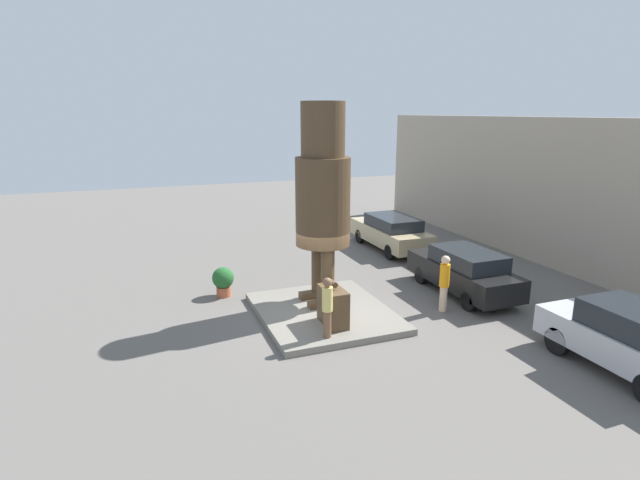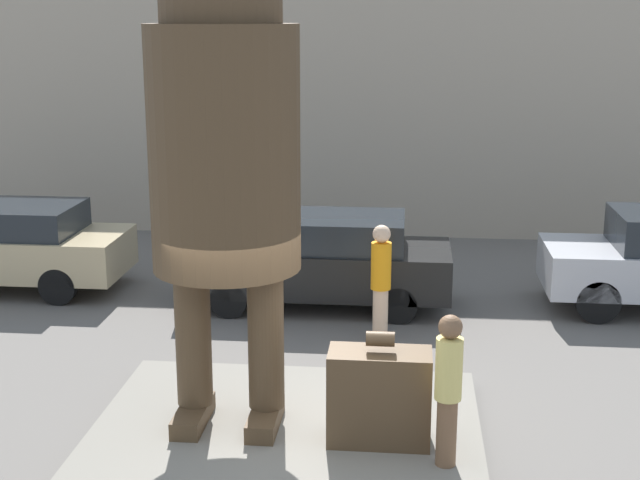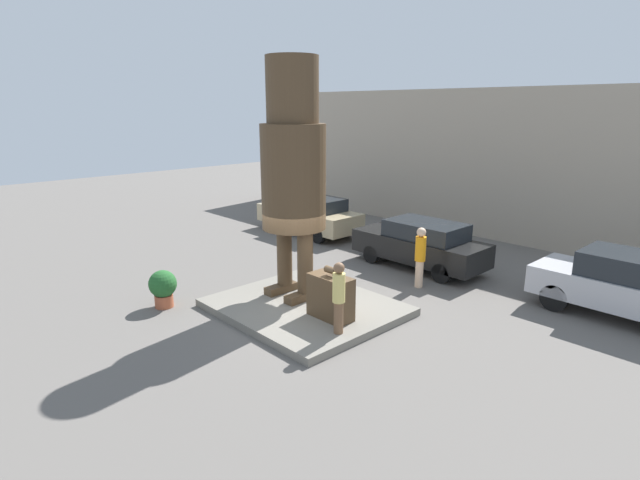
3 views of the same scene
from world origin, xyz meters
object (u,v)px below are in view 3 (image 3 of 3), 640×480
at_px(statue_figure, 293,162).
at_px(worker_hivis, 420,255).
at_px(giant_suitcase, 331,297).
at_px(parked_car_tan, 309,214).
at_px(tourist, 339,295).
at_px(parked_car_silver, 623,284).
at_px(planter_pot, 163,287).
at_px(parked_car_black, 421,244).

bearing_deg(statue_figure, worker_hivis, 64.33).
distance_m(giant_suitcase, parked_car_tan, 9.14).
height_order(giant_suitcase, parked_car_tan, parked_car_tan).
relative_size(tourist, parked_car_tan, 0.35).
distance_m(statue_figure, parked_car_silver, 8.84).
xyz_separation_m(statue_figure, worker_hivis, (1.64, 3.42, -2.83)).
distance_m(planter_pot, worker_hivis, 7.27).
bearing_deg(parked_car_black, tourist, 108.28).
distance_m(parked_car_tan, parked_car_black, 5.95).
bearing_deg(parked_car_silver, planter_pot, 43.40).
distance_m(parked_car_tan, planter_pot, 8.78).
bearing_deg(giant_suitcase, parked_car_silver, 50.44).
bearing_deg(parked_car_black, statue_figure, 83.35).
bearing_deg(giant_suitcase, parked_car_black, 102.51).
bearing_deg(planter_pot, parked_car_silver, 43.40).
xyz_separation_m(statue_figure, planter_pot, (-2.12, -2.79, -3.25)).
xyz_separation_m(parked_car_tan, planter_pot, (3.24, -8.16, -0.26)).
bearing_deg(planter_pot, tourist, 23.07).
relative_size(tourist, planter_pot, 1.65).
distance_m(statue_figure, parked_car_black, 5.81).
xyz_separation_m(giant_suitcase, parked_car_black, (-1.18, 5.31, 0.08)).
bearing_deg(worker_hivis, tourist, -78.78).
height_order(parked_car_tan, worker_hivis, worker_hivis).
bearing_deg(planter_pot, worker_hivis, 58.79).
relative_size(tourist, parked_car_silver, 0.41).
xyz_separation_m(statue_figure, tourist, (2.48, -0.83, -2.70)).
height_order(tourist, parked_car_silver, tourist).
relative_size(statue_figure, parked_car_black, 1.38).
height_order(tourist, planter_pot, tourist).
xyz_separation_m(parked_car_black, planter_pot, (-2.69, -7.74, -0.26)).
relative_size(giant_suitcase, tourist, 0.78).
height_order(statue_figure, planter_pot, statue_figure).
height_order(statue_figure, giant_suitcase, statue_figure).
xyz_separation_m(parked_car_silver, planter_pot, (-8.55, -8.09, -0.32)).
xyz_separation_m(tourist, planter_pot, (-4.60, -1.96, -0.55)).
height_order(giant_suitcase, parked_car_black, parked_car_black).
bearing_deg(tourist, parked_car_tan, 141.67).
bearing_deg(parked_car_silver, statue_figure, 39.48).
xyz_separation_m(parked_car_tan, parked_car_silver, (11.79, -0.07, 0.06)).
relative_size(statue_figure, tourist, 3.68).
relative_size(giant_suitcase, parked_car_tan, 0.27).
relative_size(statue_figure, worker_hivis, 3.42).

